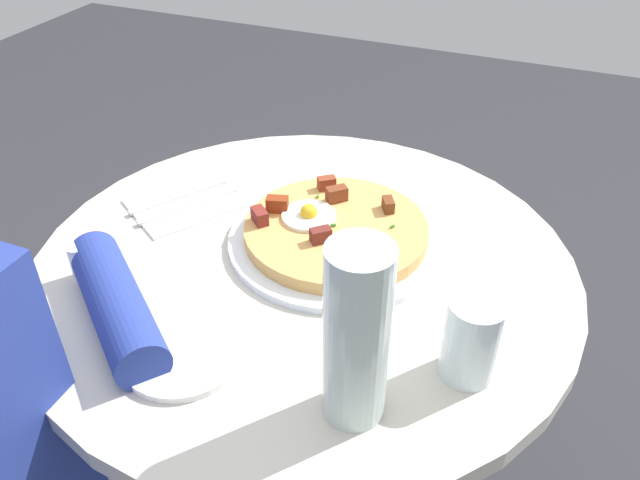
{
  "coord_description": "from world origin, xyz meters",
  "views": [
    {
      "loc": [
        -0.31,
        0.69,
        1.32
      ],
      "look_at": [
        -0.01,
        -0.03,
        0.75
      ],
      "focal_mm": 35.49,
      "sensor_mm": 36.0,
      "label": 1
    }
  ],
  "objects": [
    {
      "name": "dining_table",
      "position": [
        0.0,
        0.0,
        0.56
      ],
      "size": [
        0.82,
        0.82,
        0.73
      ],
      "color": "beige",
      "rests_on": "ground_plane"
    },
    {
      "name": "pizza_plate",
      "position": [
        -0.03,
        -0.06,
        0.73
      ],
      "size": [
        0.34,
        0.34,
        0.01
      ],
      "primitive_type": "cylinder",
      "color": "white",
      "rests_on": "dining_table"
    },
    {
      "name": "breakfast_pizza",
      "position": [
        -0.03,
        -0.06,
        0.75
      ],
      "size": [
        0.28,
        0.28,
        0.05
      ],
      "color": "#DCA458",
      "rests_on": "pizza_plate"
    },
    {
      "name": "bread_plate",
      "position": [
        0.06,
        0.24,
        0.73
      ],
      "size": [
        0.16,
        0.16,
        0.01
      ],
      "primitive_type": "cylinder",
      "color": "white",
      "rests_on": "dining_table"
    },
    {
      "name": "napkin",
      "position": [
        0.25,
        -0.06,
        0.73
      ],
      "size": [
        0.21,
        0.22,
        0.0
      ],
      "primitive_type": "cube",
      "rotation": [
        0.0,
        0.0,
        1.01
      ],
      "color": "white",
      "rests_on": "dining_table"
    },
    {
      "name": "fork",
      "position": [
        0.27,
        -0.07,
        0.74
      ],
      "size": [
        0.11,
        0.16,
        0.0
      ],
      "primitive_type": "cube",
      "rotation": [
        0.0,
        0.0,
        1.01
      ],
      "color": "silver",
      "rests_on": "napkin"
    },
    {
      "name": "knife",
      "position": [
        0.23,
        -0.05,
        0.74
      ],
      "size": [
        0.11,
        0.16,
        0.0
      ],
      "primitive_type": "cube",
      "rotation": [
        0.0,
        0.0,
        1.01
      ],
      "color": "silver",
      "rests_on": "napkin"
    },
    {
      "name": "water_glass",
      "position": [
        -0.27,
        0.13,
        0.78
      ],
      "size": [
        0.07,
        0.07,
        0.11
      ],
      "primitive_type": "cylinder",
      "color": "silver",
      "rests_on": "dining_table"
    },
    {
      "name": "water_bottle",
      "position": [
        -0.17,
        0.23,
        0.84
      ],
      "size": [
        0.07,
        0.07,
        0.23
      ],
      "primitive_type": "cylinder",
      "color": "silver",
      "rests_on": "dining_table"
    },
    {
      "name": "salt_shaker",
      "position": [
        0.28,
        0.16,
        0.76
      ],
      "size": [
        0.03,
        0.03,
        0.06
      ],
      "primitive_type": "cylinder",
      "color": "white",
      "rests_on": "dining_table"
    }
  ]
}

